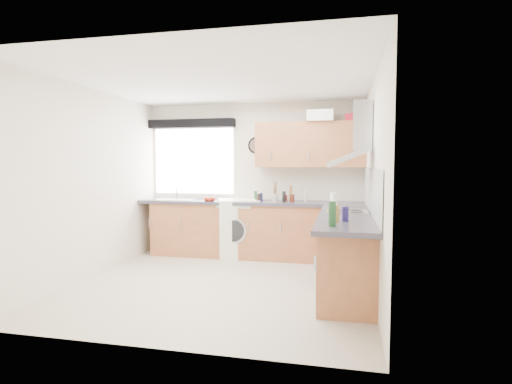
% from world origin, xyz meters
% --- Properties ---
extents(ground_plane, '(3.60, 3.60, 0.00)m').
position_xyz_m(ground_plane, '(0.00, 0.00, 0.00)').
color(ground_plane, beige).
extents(ceiling, '(3.60, 3.60, 0.02)m').
position_xyz_m(ceiling, '(0.00, 0.00, 2.50)').
color(ceiling, white).
rests_on(ceiling, wall_back).
extents(wall_back, '(3.60, 0.02, 2.50)m').
position_xyz_m(wall_back, '(0.00, 1.80, 1.25)').
color(wall_back, silver).
rests_on(wall_back, ground_plane).
extents(wall_front, '(3.60, 0.02, 2.50)m').
position_xyz_m(wall_front, '(0.00, -1.80, 1.25)').
color(wall_front, silver).
rests_on(wall_front, ground_plane).
extents(wall_left, '(0.02, 3.60, 2.50)m').
position_xyz_m(wall_left, '(-1.80, 0.00, 1.25)').
color(wall_left, silver).
rests_on(wall_left, ground_plane).
extents(wall_right, '(0.02, 3.60, 2.50)m').
position_xyz_m(wall_right, '(1.80, 0.00, 1.25)').
color(wall_right, silver).
rests_on(wall_right, ground_plane).
extents(window, '(1.40, 0.02, 1.10)m').
position_xyz_m(window, '(-1.05, 1.79, 1.55)').
color(window, white).
rests_on(window, wall_back).
extents(window_blind, '(1.50, 0.18, 0.14)m').
position_xyz_m(window_blind, '(-1.05, 1.70, 2.18)').
color(window_blind, black).
rests_on(window_blind, wall_back).
extents(splashback, '(0.01, 3.00, 0.54)m').
position_xyz_m(splashback, '(1.79, 0.30, 1.18)').
color(splashback, white).
rests_on(splashback, wall_right).
extents(base_cab_back, '(3.00, 0.58, 0.86)m').
position_xyz_m(base_cab_back, '(-0.10, 1.51, 0.43)').
color(base_cab_back, '#965733').
rests_on(base_cab_back, ground_plane).
extents(base_cab_corner, '(0.60, 0.60, 0.86)m').
position_xyz_m(base_cab_corner, '(1.50, 1.50, 0.43)').
color(base_cab_corner, '#965733').
rests_on(base_cab_corner, ground_plane).
extents(base_cab_right, '(0.58, 2.10, 0.86)m').
position_xyz_m(base_cab_right, '(1.51, 0.15, 0.43)').
color(base_cab_right, '#965733').
rests_on(base_cab_right, ground_plane).
extents(worktop_back, '(3.60, 0.62, 0.05)m').
position_xyz_m(worktop_back, '(0.00, 1.50, 0.89)').
color(worktop_back, '#302E39').
rests_on(worktop_back, base_cab_back).
extents(worktop_right, '(0.62, 2.42, 0.05)m').
position_xyz_m(worktop_right, '(1.50, 0.00, 0.89)').
color(worktop_right, '#302E39').
rests_on(worktop_right, base_cab_right).
extents(sink, '(0.84, 0.46, 0.10)m').
position_xyz_m(sink, '(-1.33, 1.50, 0.95)').
color(sink, '#A5AAB3').
rests_on(sink, worktop_back).
extents(oven, '(0.56, 0.58, 0.85)m').
position_xyz_m(oven, '(1.50, 0.30, 0.42)').
color(oven, black).
rests_on(oven, ground_plane).
extents(hob_plate, '(0.52, 0.52, 0.01)m').
position_xyz_m(hob_plate, '(1.50, 0.30, 0.92)').
color(hob_plate, '#A5AAB3').
rests_on(hob_plate, worktop_right).
extents(extractor_hood, '(0.52, 0.78, 0.66)m').
position_xyz_m(extractor_hood, '(1.60, 0.30, 1.77)').
color(extractor_hood, '#A5AAB3').
rests_on(extractor_hood, wall_right).
extents(upper_cabinets, '(1.70, 0.35, 0.70)m').
position_xyz_m(upper_cabinets, '(0.95, 1.62, 1.80)').
color(upper_cabinets, '#965733').
rests_on(upper_cabinets, wall_back).
extents(washing_machine, '(0.80, 0.79, 0.93)m').
position_xyz_m(washing_machine, '(-0.19, 1.52, 0.47)').
color(washing_machine, white).
rests_on(washing_machine, ground_plane).
extents(wall_clock, '(0.28, 0.04, 0.28)m').
position_xyz_m(wall_clock, '(0.05, 1.78, 1.81)').
color(wall_clock, black).
rests_on(wall_clock, wall_back).
extents(casserole, '(0.41, 0.30, 0.17)m').
position_xyz_m(casserole, '(1.11, 1.52, 2.23)').
color(casserole, white).
rests_on(casserole, upper_cabinets).
extents(storage_box, '(0.25, 0.22, 0.10)m').
position_xyz_m(storage_box, '(1.60, 1.52, 2.20)').
color(storage_box, maroon).
rests_on(storage_box, upper_cabinets).
extents(utensil_pot, '(0.10, 0.10, 0.13)m').
position_xyz_m(utensil_pot, '(0.44, 1.35, 0.98)').
color(utensil_pot, gray).
rests_on(utensil_pot, worktop_back).
extents(kitchen_roll, '(0.11, 0.11, 0.21)m').
position_xyz_m(kitchen_roll, '(1.35, 0.57, 1.02)').
color(kitchen_roll, white).
rests_on(kitchen_roll, worktop_right).
extents(tomato_cluster, '(0.20, 0.20, 0.07)m').
position_xyz_m(tomato_cluster, '(-0.60, 1.30, 0.95)').
color(tomato_cluster, '#A92611').
rests_on(tomato_cluster, worktop_back).
extents(jar_0, '(0.07, 0.07, 0.14)m').
position_xyz_m(jar_0, '(0.42, 1.38, 0.98)').
color(jar_0, olive).
rests_on(jar_0, worktop_back).
extents(jar_1, '(0.05, 0.05, 0.16)m').
position_xyz_m(jar_1, '(0.09, 1.56, 0.99)').
color(jar_1, '#1C4F21').
rests_on(jar_1, worktop_back).
extents(jar_2, '(0.05, 0.05, 0.17)m').
position_xyz_m(jar_2, '(0.58, 1.38, 0.99)').
color(jar_2, black).
rests_on(jar_2, worktop_back).
extents(jar_3, '(0.06, 0.06, 0.18)m').
position_xyz_m(jar_3, '(0.90, 1.58, 1.00)').
color(jar_3, beige).
rests_on(jar_3, worktop_back).
extents(jar_4, '(0.07, 0.07, 0.20)m').
position_xyz_m(jar_4, '(0.65, 1.50, 1.01)').
color(jar_4, '#9C9785').
rests_on(jar_4, worktop_back).
extents(jar_5, '(0.07, 0.07, 0.12)m').
position_xyz_m(jar_5, '(0.70, 1.39, 0.97)').
color(jar_5, '#4E1E10').
rests_on(jar_5, worktop_back).
extents(jar_6, '(0.07, 0.07, 0.12)m').
position_xyz_m(jar_6, '(0.18, 1.39, 0.97)').
color(jar_6, black).
rests_on(jar_6, worktop_back).
extents(jar_7, '(0.04, 0.04, 0.14)m').
position_xyz_m(jar_7, '(0.22, 1.39, 0.98)').
color(jar_7, '#141844').
rests_on(jar_7, worktop_back).
extents(jar_8, '(0.04, 0.04, 0.10)m').
position_xyz_m(jar_8, '(0.59, 1.55, 0.96)').
color(jar_8, maroon).
rests_on(jar_8, worktop_back).
extents(jar_9, '(0.05, 0.05, 0.26)m').
position_xyz_m(jar_9, '(0.67, 1.44, 1.04)').
color(jar_9, brown).
rests_on(jar_9, worktop_back).
extents(bottle_0, '(0.07, 0.07, 0.24)m').
position_xyz_m(bottle_0, '(1.36, -0.88, 1.03)').
color(bottle_0, '#18441E').
rests_on(bottle_0, worktop_right).
extents(bottle_1, '(0.07, 0.07, 0.15)m').
position_xyz_m(bottle_1, '(1.49, -0.53, 0.99)').
color(bottle_1, '#1E1750').
rests_on(bottle_1, worktop_right).
extents(bottle_2, '(0.06, 0.06, 0.17)m').
position_xyz_m(bottle_2, '(1.40, -0.63, 1.00)').
color(bottle_2, olive).
rests_on(bottle_2, worktop_right).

